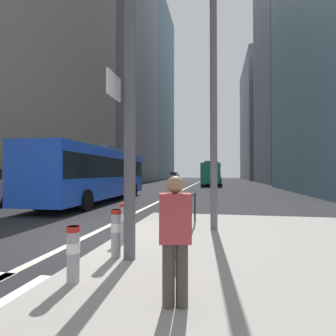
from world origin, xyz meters
The scene contains 18 objects.
ground_plane centered at (0.00, 20.00, 0.00)m, with size 160.00×160.00×0.00m, color black.
median_island centered at (5.50, -1.00, 0.07)m, with size 9.00×10.00×0.15m, color gray.
lane_centre_line centered at (0.00, 30.00, 0.01)m, with size 0.20×80.00×0.01m, color beige.
office_tower_left_mid centered at (-16.00, 43.89, 24.35)m, with size 11.62×22.40×48.70m, color gray.
office_tower_left_far centered at (-16.00, 70.53, 26.09)m, with size 10.20×25.71×52.17m, color slate.
office_tower_right_mid centered at (17.00, 42.31, 23.22)m, with size 11.89×18.27×46.43m, color slate.
office_tower_right_far centered at (17.00, 68.79, 15.66)m, with size 12.54×25.21×31.32m, color gray.
city_bus_blue_oncoming centered at (-3.64, 8.61, 1.84)m, with size 2.85×11.80×3.40m.
city_bus_red_receding centered at (2.79, 33.75, 1.84)m, with size 2.89×11.74×3.40m.
car_oncoming_mid centered at (-6.22, 53.98, 0.99)m, with size 2.17×4.39×1.94m.
car_receding_near centered at (2.49, 57.63, 0.99)m, with size 2.15×4.59×1.94m.
traffic_signal_gantry centered at (0.08, -1.73, 4.08)m, with size 5.59×0.65×6.00m.
street_lamp_post centered at (3.44, 1.18, 5.28)m, with size 5.50×0.32×8.00m.
bollard_left centered at (1.46, -2.91, 0.61)m, with size 0.20×0.20×0.82m.
bollard_right centered at (1.63, -1.66, 0.65)m, with size 0.20×0.20×0.90m.
bollard_back centered at (1.35, -0.42, 0.64)m, with size 0.20×0.20×0.87m.
pedestrian_railing centered at (2.80, 0.34, 0.87)m, with size 0.06×4.12×0.98m.
pedestrian_waiting centered at (3.03, -3.32, 1.00)m, with size 0.42×0.30×1.56m.
Camera 1 is at (3.53, -6.51, 1.74)m, focal length 28.59 mm.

